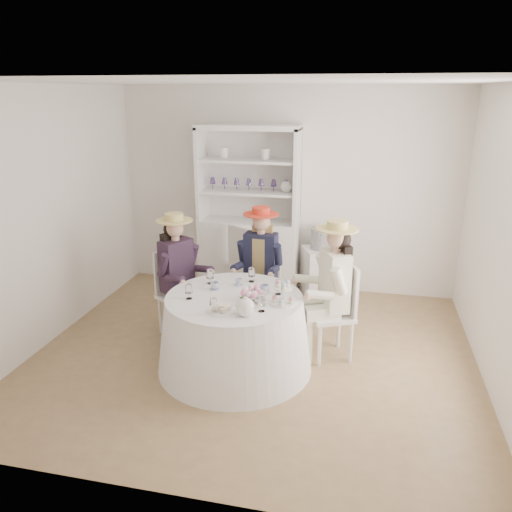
# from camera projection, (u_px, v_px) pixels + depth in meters

# --- Properties ---
(ground) EXTENTS (4.50, 4.50, 0.00)m
(ground) POSITION_uv_depth(u_px,v_px,m) (254.00, 354.00, 5.23)
(ground) COLOR olive
(ground) RESTS_ON ground
(ceiling) EXTENTS (4.50, 4.50, 0.00)m
(ceiling) POSITION_uv_depth(u_px,v_px,m) (254.00, 82.00, 4.38)
(ceiling) COLOR white
(ceiling) RESTS_ON wall_back
(wall_back) EXTENTS (4.50, 0.00, 4.50)m
(wall_back) POSITION_uv_depth(u_px,v_px,m) (287.00, 191.00, 6.66)
(wall_back) COLOR white
(wall_back) RESTS_ON ground
(wall_front) EXTENTS (4.50, 0.00, 4.50)m
(wall_front) POSITION_uv_depth(u_px,v_px,m) (179.00, 317.00, 2.96)
(wall_front) COLOR white
(wall_front) RESTS_ON ground
(wall_left) EXTENTS (0.00, 4.50, 4.50)m
(wall_left) POSITION_uv_depth(u_px,v_px,m) (47.00, 217.00, 5.27)
(wall_left) COLOR white
(wall_left) RESTS_ON ground
(wall_right) EXTENTS (0.00, 4.50, 4.50)m
(wall_right) POSITION_uv_depth(u_px,v_px,m) (505.00, 245.00, 4.34)
(wall_right) COLOR white
(wall_right) RESTS_ON ground
(tea_table) EXTENTS (1.52, 1.52, 0.76)m
(tea_table) POSITION_uv_depth(u_px,v_px,m) (235.00, 332.00, 4.88)
(tea_table) COLOR white
(tea_table) RESTS_ON ground
(hutch) EXTENTS (1.36, 0.61, 2.22)m
(hutch) POSITION_uv_depth(u_px,v_px,m) (250.00, 234.00, 6.72)
(hutch) COLOR silver
(hutch) RESTS_ON ground
(side_table) EXTENTS (0.56, 0.56, 0.66)m
(side_table) POSITION_uv_depth(u_px,v_px,m) (320.00, 272.00, 6.65)
(side_table) COLOR silver
(side_table) RESTS_ON ground
(hatbox) EXTENTS (0.35, 0.35, 0.28)m
(hatbox) POSITION_uv_depth(u_px,v_px,m) (321.00, 238.00, 6.50)
(hatbox) COLOR black
(hatbox) RESTS_ON side_table
(guest_left) EXTENTS (0.59, 0.54, 1.39)m
(guest_left) POSITION_uv_depth(u_px,v_px,m) (178.00, 268.00, 5.46)
(guest_left) COLOR silver
(guest_left) RESTS_ON ground
(guest_mid) EXTENTS (0.51, 0.54, 1.41)m
(guest_mid) POSITION_uv_depth(u_px,v_px,m) (260.00, 260.00, 5.65)
(guest_mid) COLOR silver
(guest_mid) RESTS_ON ground
(guest_right) EXTENTS (0.61, 0.55, 1.45)m
(guest_right) POSITION_uv_depth(u_px,v_px,m) (332.00, 283.00, 4.94)
(guest_right) COLOR silver
(guest_right) RESTS_ON ground
(spare_chair) EXTENTS (0.57, 0.57, 1.00)m
(spare_chair) POSITION_uv_depth(u_px,v_px,m) (246.00, 260.00, 6.47)
(spare_chair) COLOR silver
(spare_chair) RESTS_ON ground
(teacup_a) EXTENTS (0.10, 0.10, 0.07)m
(teacup_a) POSITION_uv_depth(u_px,v_px,m) (215.00, 286.00, 4.91)
(teacup_a) COLOR white
(teacup_a) RESTS_ON tea_table
(teacup_b) EXTENTS (0.07, 0.07, 0.06)m
(teacup_b) POSITION_uv_depth(u_px,v_px,m) (239.00, 282.00, 5.02)
(teacup_b) COLOR white
(teacup_b) RESTS_ON tea_table
(teacup_c) EXTENTS (0.11, 0.11, 0.07)m
(teacup_c) POSITION_uv_depth(u_px,v_px,m) (264.00, 289.00, 4.83)
(teacup_c) COLOR white
(teacup_c) RESTS_ON tea_table
(flower_bowl) EXTENTS (0.30, 0.30, 0.06)m
(flower_bowl) POSITION_uv_depth(u_px,v_px,m) (255.00, 298.00, 4.66)
(flower_bowl) COLOR white
(flower_bowl) RESTS_ON tea_table
(flower_arrangement) EXTENTS (0.17, 0.16, 0.06)m
(flower_arrangement) POSITION_uv_depth(u_px,v_px,m) (252.00, 292.00, 4.65)
(flower_arrangement) COLOR pink
(flower_arrangement) RESTS_ON tea_table
(table_teapot) EXTENTS (0.23, 0.17, 0.18)m
(table_teapot) POSITION_uv_depth(u_px,v_px,m) (246.00, 307.00, 4.34)
(table_teapot) COLOR white
(table_teapot) RESTS_ON tea_table
(sandwich_plate) EXTENTS (0.26, 0.26, 0.06)m
(sandwich_plate) POSITION_uv_depth(u_px,v_px,m) (222.00, 310.00, 4.43)
(sandwich_plate) COLOR white
(sandwich_plate) RESTS_ON tea_table
(cupcake_stand) EXTENTS (0.23, 0.23, 0.22)m
(cupcake_stand) POSITION_uv_depth(u_px,v_px,m) (283.00, 296.00, 4.57)
(cupcake_stand) COLOR white
(cupcake_stand) RESTS_ON tea_table
(stemware_set) EXTENTS (0.88, 0.92, 0.15)m
(stemware_set) POSITION_uv_depth(u_px,v_px,m) (234.00, 289.00, 4.74)
(stemware_set) COLOR white
(stemware_set) RESTS_ON tea_table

